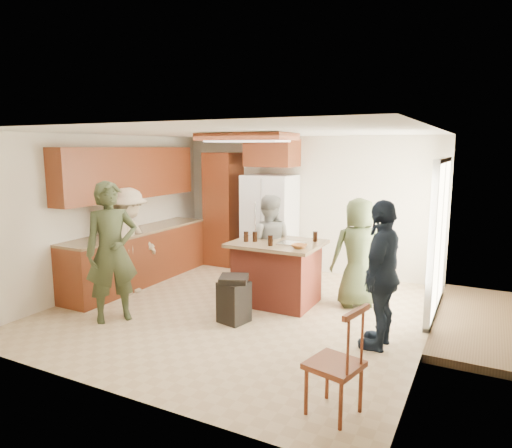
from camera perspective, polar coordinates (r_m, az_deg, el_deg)
The scene contains 12 objects.
person_front_left at distance 6.32m, azimuth -17.57°, elevation -3.35°, with size 0.68×0.50×1.87m, color #2E361F.
person_behind_left at distance 7.11m, azimuth 1.52°, elevation -2.68°, with size 0.77×0.47×1.58m, color gray.
person_behind_right at distance 6.74m, azimuth 12.66°, elevation -3.53°, with size 0.78×0.51×1.60m, color #384227.
person_side_right at distance 5.43m, azimuth 15.46°, elevation -6.12°, with size 1.01×0.52×1.73m, color #192333.
person_counter at distance 7.42m, azimuth -15.65°, elevation -2.12°, with size 1.09×0.50×1.68m, color tan.
left_cabinetry at distance 7.98m, azimuth -14.78°, elevation -0.45°, with size 0.64×3.00×2.30m.
back_wall_units at distance 8.84m, azimuth -2.62°, elevation 3.58°, with size 1.80×0.60×2.45m.
refrigerator at distance 8.47m, azimuth 1.73°, elevation 0.06°, with size 0.90×0.76×1.80m.
kitchen_island at distance 6.80m, azimuth 2.63°, elevation -6.00°, with size 1.28×1.03×0.93m.
island_items at distance 6.53m, azimuth 3.70°, elevation -2.15°, with size 1.02×0.69×0.15m.
trash_bin at distance 6.12m, azimuth -2.78°, elevation -9.31°, with size 0.47×0.47×0.63m.
spindle_chair at distance 4.14m, azimuth 10.02°, elevation -17.00°, with size 0.51×0.51×0.99m.
Camera 1 is at (3.03, -5.43, 2.29)m, focal length 32.00 mm.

